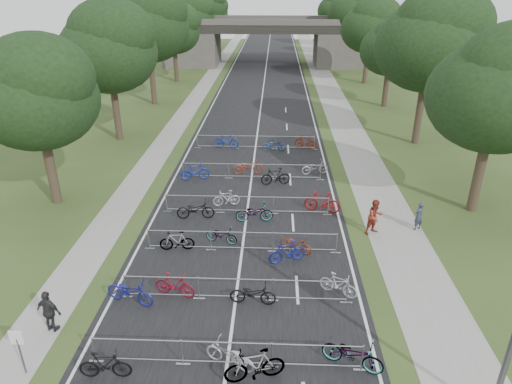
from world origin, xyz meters
TOP-DOWN VIEW (x-y plane):
  - road at (0.00, 50.00)m, footprint 11.00×140.00m
  - sidewalk_right at (8.00, 50.00)m, footprint 3.00×140.00m
  - sidewalk_left at (-7.50, 50.00)m, footprint 2.00×140.00m
  - lane_markings at (0.00, 50.00)m, footprint 0.12×140.00m
  - overpass_bridge at (0.00, 65.00)m, footprint 31.00×8.00m
  - park_sign at (-6.80, 3.00)m, footprint 0.45×0.06m
  - tree_left_0 at (-11.39, 15.93)m, footprint 6.72×6.72m
  - tree_right_0 at (13.11, 15.93)m, footprint 7.17×7.17m
  - tree_left_1 at (-11.39, 27.93)m, footprint 7.56×7.56m
  - tree_right_1 at (13.11, 27.93)m, footprint 8.18×8.18m
  - tree_left_2 at (-11.39, 39.93)m, footprint 8.40×8.40m
  - tree_right_2 at (13.11, 39.93)m, footprint 6.16×6.16m
  - tree_left_3 at (-11.39, 51.93)m, footprint 6.72×6.72m
  - tree_right_3 at (13.11, 51.93)m, footprint 7.17×7.17m
  - tree_left_4 at (-11.39, 63.93)m, footprint 7.56×7.56m
  - tree_right_4 at (13.11, 63.93)m, footprint 8.18×8.18m
  - tree_left_5 at (-11.39, 75.93)m, footprint 8.40×8.40m
  - tree_right_5 at (13.11, 75.93)m, footprint 6.16×6.16m
  - tree_left_6 at (-11.39, 87.93)m, footprint 6.72×6.72m
  - tree_right_6 at (13.11, 87.93)m, footprint 7.17×7.17m
  - barrier_row_1 at (0.00, 3.60)m, footprint 9.70×0.08m
  - barrier_row_2 at (0.00, 7.20)m, footprint 9.70×0.08m
  - barrier_row_3 at (0.00, 11.00)m, footprint 9.70×0.08m
  - barrier_row_4 at (0.00, 15.00)m, footprint 9.70×0.08m
  - barrier_row_5 at (0.00, 20.00)m, footprint 9.70×0.08m
  - barrier_row_6 at (0.00, 26.00)m, footprint 9.70×0.08m
  - bike_4 at (-3.98, 2.93)m, footprint 1.80×0.57m
  - bike_5 at (0.11, 3.58)m, footprint 1.98×1.35m
  - bike_6 at (0.99, 3.05)m, footprint 2.15×1.11m
  - bike_7 at (4.30, 3.76)m, footprint 2.28×1.53m
  - bike_8 at (-4.30, 6.83)m, footprint 2.29×1.35m
  - bike_9 at (-2.56, 7.38)m, footprint 1.90×0.97m
  - bike_10 at (0.73, 6.99)m, footprint 1.94×0.78m
  - bike_11 at (4.30, 7.73)m, footprint 1.71×1.24m
  - bike_12 at (-3.19, 10.95)m, footprint 1.75×0.64m
  - bike_13 at (-1.08, 11.72)m, footprint 1.78×1.06m
  - bike_14 at (2.19, 10.12)m, footprint 1.92×1.17m
  - bike_15 at (2.65, 11.05)m, footprint 1.75×1.30m
  - bike_16 at (-2.82, 14.26)m, footprint 2.15×0.92m
  - bike_17 at (-1.26, 15.92)m, footprint 1.67×0.81m
  - bike_18 at (0.47, 14.06)m, footprint 2.10×0.91m
  - bike_19 at (4.30, 15.39)m, footprint 2.18×1.13m
  - bike_20 at (-3.76, 19.70)m, footprint 2.04×1.00m
  - bike_21 at (-0.28, 20.86)m, footprint 2.13×1.03m
  - bike_22 at (1.61, 19.10)m, footprint 1.99×0.89m
  - bike_23 at (4.30, 21.01)m, footprint 1.94×1.06m
  - bike_25 at (-2.31, 26.06)m, footprint 2.08×0.88m
  - bike_26 at (1.48, 25.63)m, footprint 1.82×0.71m
  - bike_27 at (3.99, 26.31)m, footprint 1.93×1.33m
  - pedestrian_a at (9.20, 13.53)m, footprint 0.70×0.64m
  - pedestrian_b at (6.81, 13.04)m, footprint 1.16×1.08m
  - pedestrian_c at (-6.80, 5.09)m, footprint 1.11×0.69m

SIDE VIEW (x-z plane):
  - lane_markings at x=0.00m, z-range 0.00..0.00m
  - road at x=0.00m, z-range 0.00..0.01m
  - sidewalk_right at x=8.00m, z-range 0.00..0.01m
  - sidewalk_left at x=-7.50m, z-range 0.00..0.01m
  - bike_15 at x=2.65m, z-range 0.00..0.88m
  - bike_13 at x=-1.08m, z-range 0.00..0.88m
  - bike_26 at x=1.48m, z-range 0.00..0.94m
  - bike_23 at x=4.30m, z-range 0.00..0.97m
  - bike_17 at x=-1.26m, z-range 0.00..0.97m
  - bike_5 at x=0.11m, z-range 0.00..0.99m
  - bike_10 at x=0.73m, z-range 0.00..1.00m
  - bike_11 at x=4.30m, z-range 0.00..1.02m
  - bike_12 at x=-3.19m, z-range 0.00..1.03m
  - bike_4 at x=-3.98m, z-range 0.00..1.07m
  - bike_18 at x=0.47m, z-range 0.00..1.07m
  - bike_21 at x=-0.28m, z-range 0.00..1.07m
  - barrier_row_1 at x=0.00m, z-range 0.00..1.10m
  - barrier_row_2 at x=0.00m, z-range 0.00..1.10m
  - barrier_row_3 at x=0.00m, z-range 0.00..1.10m
  - barrier_row_4 at x=0.00m, z-range 0.00..1.10m
  - barrier_row_5 at x=0.00m, z-range 0.00..1.10m
  - barrier_row_6 at x=0.00m, z-range 0.00..1.10m
  - bike_9 at x=-2.56m, z-range 0.00..1.10m
  - bike_16 at x=-2.82m, z-range 0.00..1.10m
  - bike_14 at x=2.19m, z-range 0.00..1.12m
  - bike_7 at x=4.30m, z-range 0.00..1.13m
  - bike_8 at x=-4.30m, z-range 0.00..1.13m
  - bike_27 at x=3.99m, z-range 0.00..1.14m
  - bike_22 at x=1.61m, z-range 0.00..1.16m
  - bike_20 at x=-3.76m, z-range 0.00..1.18m
  - bike_25 at x=-2.31m, z-range 0.00..1.21m
  - bike_6 at x=0.99m, z-range 0.00..1.25m
  - bike_19 at x=4.30m, z-range 0.00..1.26m
  - pedestrian_a at x=9.20m, z-range 0.00..1.61m
  - pedestrian_c at x=-6.80m, z-range 0.00..1.76m
  - pedestrian_b at x=6.81m, z-range 0.00..1.91m
  - park_sign at x=-6.80m, z-range 0.36..2.18m
  - overpass_bridge at x=0.00m, z-range 0.01..7.06m
  - tree_right_2 at x=13.11m, z-range 1.25..10.64m
  - tree_right_5 at x=13.11m, z-range 1.25..10.64m
  - tree_left_0 at x=-11.39m, z-range 1.36..11.61m
  - tree_left_3 at x=-11.39m, z-range 1.36..11.61m
  - tree_left_6 at x=-11.39m, z-range 1.36..11.61m
  - tree_right_0 at x=13.11m, z-range 1.46..12.39m
  - tree_right_3 at x=13.11m, z-range 1.46..12.39m
  - tree_right_6 at x=13.11m, z-range 1.46..12.39m
  - tree_left_1 at x=-11.39m, z-range 1.54..13.07m
  - tree_left_4 at x=-11.39m, z-range 1.54..13.07m
  - tree_right_1 at x=13.11m, z-range 1.67..14.13m
  - tree_right_4 at x=13.11m, z-range 1.67..14.13m
  - tree_left_2 at x=-11.39m, z-range 1.71..14.52m
  - tree_left_5 at x=-11.39m, z-range 1.71..14.52m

